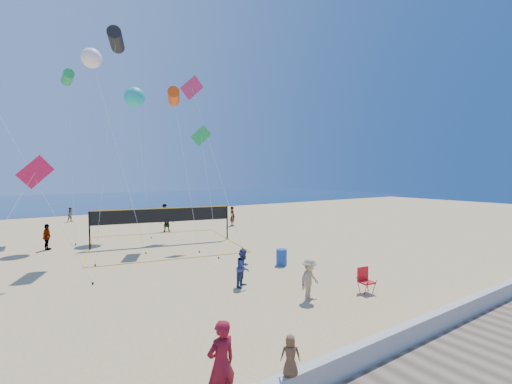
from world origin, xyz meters
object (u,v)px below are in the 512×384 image
camp_chair (365,279)px  volleyball_net (163,219)px  trash_barrel (281,257)px  woman (221,364)px

camp_chair → volleyball_net: bearing=113.3°
trash_barrel → volleyball_net: volleyball_net is taller
woman → camp_chair: bearing=-166.7°
camp_chair → trash_barrel: 5.28m
woman → trash_barrel: woman is taller
woman → volleyball_net: (4.57, 17.15, 0.82)m
trash_barrel → volleyball_net: (-3.43, 8.99, 1.32)m
trash_barrel → camp_chair: bearing=-87.5°
woman → camp_chair: (8.23, 2.88, -0.35)m
woman → volleyball_net: bearing=-111.0°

